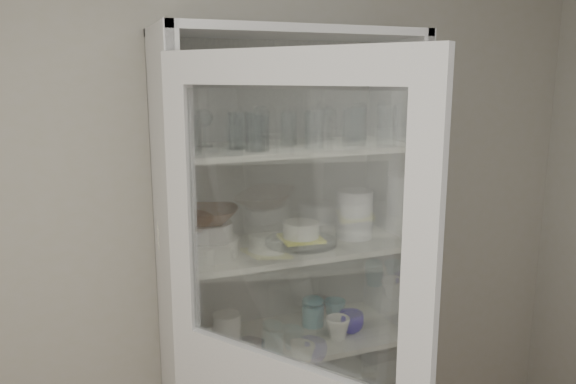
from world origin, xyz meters
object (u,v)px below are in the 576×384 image
object	(u,v)px
plate_stack_back	(184,233)
mug_teal	(335,310)
mug_white	(338,328)
measuring_cups	(248,345)
glass_platter	(301,242)
teal_jar	(313,313)
goblet_1	(262,123)
goblet_0	(204,126)
yellow_trivet	(301,238)
cream_bowl	(207,230)
terracotta_bowl	(207,215)
plate_stack_front	(208,247)
pantry_cabinet	(283,311)
white_ramekin	(301,229)
white_canister	(227,329)
grey_bowl_stack	(354,214)
goblet_2	(328,121)
mug_blue	(351,322)
goblet_3	(358,119)

from	to	relation	value
plate_stack_back	mug_teal	size ratio (longest dim) A/B	2.13
plate_stack_back	mug_white	world-z (taller)	plate_stack_back
measuring_cups	glass_platter	bearing A→B (deg)	7.80
mug_teal	teal_jar	world-z (taller)	teal_jar
goblet_1	mug_teal	distance (m)	0.90
goblet_0	yellow_trivet	size ratio (longest dim) A/B	0.98
goblet_1	mug_white	xyz separation A→B (m)	(0.24, -0.22, -0.83)
goblet_0	cream_bowl	size ratio (longest dim) A/B	0.83
cream_bowl	measuring_cups	world-z (taller)	cream_bowl
goblet_1	terracotta_bowl	size ratio (longest dim) A/B	0.70
goblet_0	plate_stack_front	size ratio (longest dim) A/B	0.68
pantry_cabinet	glass_platter	bearing A→B (deg)	-62.12
mug_teal	white_ramekin	bearing A→B (deg)	-157.95
cream_bowl	white_canister	xyz separation A→B (m)	(0.08, 0.05, -0.43)
goblet_1	pantry_cabinet	bearing A→B (deg)	-36.38
goblet_0	terracotta_bowl	bearing A→B (deg)	-103.42
goblet_0	white_ramekin	size ratio (longest dim) A/B	1.08
plate_stack_front	grey_bowl_stack	bearing A→B (deg)	1.11
glass_platter	yellow_trivet	bearing A→B (deg)	0.00
glass_platter	mug_white	world-z (taller)	glass_platter
white_ramekin	terracotta_bowl	bearing A→B (deg)	-178.38
mug_white	teal_jar	distance (m)	0.16
plate_stack_back	white_canister	bearing A→B (deg)	-35.13
goblet_2	white_ramekin	world-z (taller)	goblet_2
mug_blue	white_ramekin	bearing A→B (deg)	166.34
plate_stack_back	white_canister	size ratio (longest dim) A/B	1.57
goblet_3	cream_bowl	size ratio (longest dim) A/B	0.92
goblet_0	goblet_3	bearing A→B (deg)	0.80
goblet_2	plate_stack_back	world-z (taller)	goblet_2
terracotta_bowl	goblet_2	bearing A→B (deg)	15.27
plate_stack_back	terracotta_bowl	bearing A→B (deg)	-67.74
plate_stack_back	cream_bowl	size ratio (longest dim) A/B	1.09
goblet_2	cream_bowl	distance (m)	0.70
goblet_1	white_ramekin	world-z (taller)	goblet_1
goblet_1	mug_blue	xyz separation A→B (m)	(0.33, -0.19, -0.84)
plate_stack_front	mug_white	distance (m)	0.65
pantry_cabinet	mug_white	distance (m)	0.25
pantry_cabinet	goblet_3	size ratio (longest dim) A/B	12.09
teal_jar	white_canister	xyz separation A→B (m)	(-0.40, -0.03, 0.01)
measuring_cups	teal_jar	bearing A→B (deg)	17.64
yellow_trivet	mug_teal	distance (m)	0.44
mug_blue	yellow_trivet	bearing A→B (deg)	166.34
goblet_2	white_canister	xyz separation A→B (m)	(-0.49, -0.11, -0.81)
pantry_cabinet	goblet_1	bearing A→B (deg)	143.62
goblet_1	plate_stack_back	size ratio (longest dim) A/B	0.78
grey_bowl_stack	mug_white	bearing A→B (deg)	-142.40
goblet_2	measuring_cups	size ratio (longest dim) A/B	1.69
goblet_2	mug_blue	xyz separation A→B (m)	(0.02, -0.19, -0.83)
teal_jar	mug_blue	bearing A→B (deg)	-44.74
goblet_3	mug_teal	bearing A→B (deg)	-174.05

